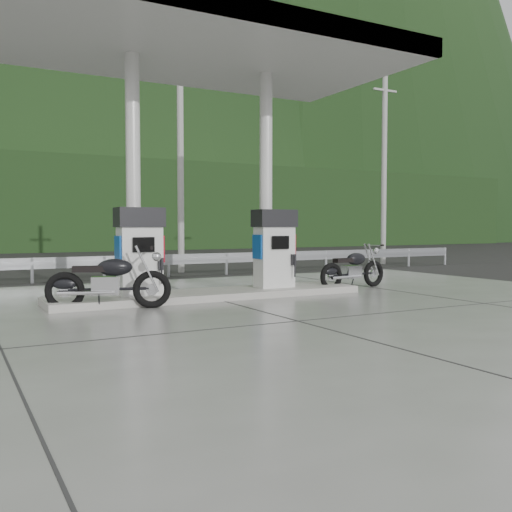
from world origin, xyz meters
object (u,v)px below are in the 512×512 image
motorcycle_left (109,282)px  motorcycle_right (353,269)px  gas_pump_right (274,249)px  gas_pump_left (140,252)px

motorcycle_left → motorcycle_right: 6.38m
motorcycle_left → motorcycle_right: motorcycle_left is taller
motorcycle_right → gas_pump_right: bearing=174.6°
motorcycle_right → gas_pump_left: bearing=173.6°
gas_pump_right → motorcycle_left: 4.08m
motorcycle_left → motorcycle_right: size_ratio=1.07×
gas_pump_left → motorcycle_left: gas_pump_left is taller
gas_pump_left → gas_pump_right: (3.20, 0.00, 0.00)m
gas_pump_left → gas_pump_right: 3.20m
gas_pump_left → motorcycle_left: bearing=-142.1°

